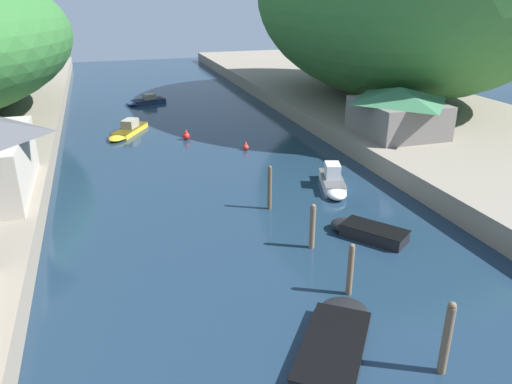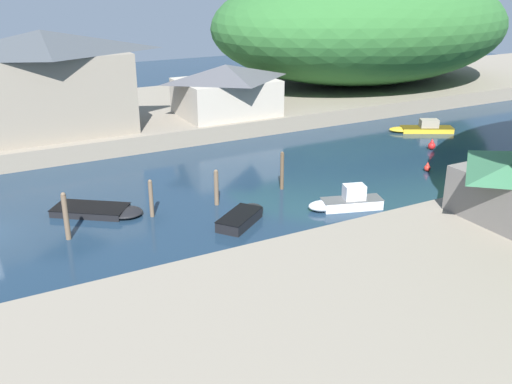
# 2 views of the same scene
# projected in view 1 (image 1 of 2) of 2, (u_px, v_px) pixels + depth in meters

# --- Properties ---
(water_surface) EXTENTS (130.00, 130.00, 0.00)m
(water_surface) POSITION_uv_depth(u_px,v_px,m) (208.00, 164.00, 39.10)
(water_surface) COLOR #192D42
(water_surface) RESTS_ON ground
(right_bank) EXTENTS (22.00, 120.00, 1.54)m
(right_bank) POSITION_uv_depth(u_px,v_px,m) (450.00, 131.00, 45.07)
(right_bank) COLOR gray
(right_bank) RESTS_ON ground
(right_bank_cottage) EXTENTS (6.47, 7.39, 3.87)m
(right_bank_cottage) POSITION_uv_depth(u_px,v_px,m) (398.00, 110.00, 40.72)
(right_bank_cottage) COLOR slate
(right_bank_cottage) RESTS_ON right_bank
(boat_near_quay) EXTENTS (5.24, 6.02, 0.47)m
(boat_near_quay) POSITION_uv_depth(u_px,v_px,m) (336.00, 337.00, 19.27)
(boat_near_quay) COLOR black
(boat_near_quay) RESTS_ON water_surface
(boat_yellow_tender) EXTENTS (3.83, 4.42, 0.69)m
(boat_yellow_tender) POSITION_uv_depth(u_px,v_px,m) (365.00, 231.00, 27.49)
(boat_yellow_tender) COLOR black
(boat_yellow_tender) RESTS_ON water_surface
(boat_white_cruiser) EXTENTS (4.39, 6.21, 1.26)m
(boat_white_cruiser) POSITION_uv_depth(u_px,v_px,m) (127.00, 130.00, 46.86)
(boat_white_cruiser) COLOR gold
(boat_white_cruiser) RESTS_ON water_surface
(boat_mid_channel) EXTENTS (5.01, 3.13, 1.11)m
(boat_mid_channel) POSITION_uv_depth(u_px,v_px,m) (145.00, 101.00, 59.45)
(boat_mid_channel) COLOR navy
(boat_mid_channel) RESTS_ON water_surface
(boat_far_upstream) EXTENTS (2.81, 5.16, 1.64)m
(boat_far_upstream) POSITION_uv_depth(u_px,v_px,m) (333.00, 182.00, 33.91)
(boat_far_upstream) COLOR white
(boat_far_upstream) RESTS_ON water_surface
(mooring_post_nearest) EXTENTS (0.31, 0.31, 2.96)m
(mooring_post_nearest) POSITION_uv_depth(u_px,v_px,m) (447.00, 338.00, 17.26)
(mooring_post_nearest) COLOR brown
(mooring_post_nearest) RESTS_ON water_surface
(mooring_post_second) EXTENTS (0.27, 0.27, 2.53)m
(mooring_post_second) POSITION_uv_depth(u_px,v_px,m) (350.00, 269.00, 21.91)
(mooring_post_second) COLOR brown
(mooring_post_second) RESTS_ON water_surface
(mooring_post_middle) EXTENTS (0.30, 0.30, 2.51)m
(mooring_post_middle) POSITION_uv_depth(u_px,v_px,m) (312.00, 226.00, 25.93)
(mooring_post_middle) COLOR brown
(mooring_post_middle) RESTS_ON water_surface
(mooring_post_fourth) EXTENTS (0.26, 0.26, 2.84)m
(mooring_post_fourth) POSITION_uv_depth(u_px,v_px,m) (270.00, 187.00, 30.53)
(mooring_post_fourth) COLOR brown
(mooring_post_fourth) RESTS_ON water_surface
(channel_buoy_near) EXTENTS (0.52, 0.52, 0.77)m
(channel_buoy_near) POSITION_uv_depth(u_px,v_px,m) (246.00, 147.00, 42.30)
(channel_buoy_near) COLOR red
(channel_buoy_near) RESTS_ON water_surface
(channel_buoy_far) EXTENTS (0.66, 0.66, 0.99)m
(channel_buoy_far) POSITION_uv_depth(u_px,v_px,m) (186.00, 136.00, 45.18)
(channel_buoy_far) COLOR red
(channel_buoy_far) RESTS_ON water_surface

